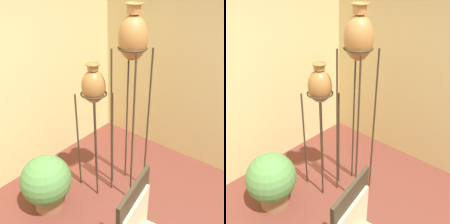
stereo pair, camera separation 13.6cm
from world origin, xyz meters
TOP-DOWN VIEW (x-y plane):
  - vase_stand_tall at (0.98, 0.83)m, footprint 0.31×0.31m
  - vase_stand_medium at (0.79, 1.19)m, footprint 0.31×0.31m
  - potted_plant at (0.15, 1.36)m, footprint 0.57×0.57m

SIDE VIEW (x-z plane):
  - potted_plant at x=0.15m, z-range 0.02..0.70m
  - vase_stand_medium at x=0.79m, z-range 0.51..2.12m
  - vase_stand_tall at x=0.98m, z-range 0.73..2.94m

